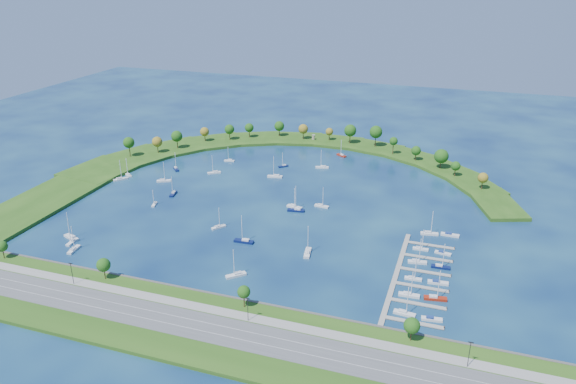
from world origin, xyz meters
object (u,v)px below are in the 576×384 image
(moored_boat_11, at_px, (128,175))
(moored_boat_16, at_px, (120,179))
(docked_boat_5, at_px, (438,282))
(moored_boat_21, at_px, (322,167))
(moored_boat_12, at_px, (342,155))
(moored_boat_6, at_px, (176,168))
(docked_boat_0, at_px, (404,313))
(moored_boat_10, at_px, (173,193))
(moored_boat_18, at_px, (74,249))
(moored_boat_0, at_px, (236,274))
(moored_boat_2, at_px, (244,241))
(moored_boat_19, at_px, (164,180))
(docked_boat_3, at_px, (435,298))
(moored_boat_3, at_px, (219,226))
(moored_boat_20, at_px, (275,176))
(moored_boat_9, at_px, (71,237))
(docked_boat_4, at_px, (413,278))
(harbor_tower, at_px, (313,137))
(docked_boat_6, at_px, (417,261))
(dock_system, at_px, (413,277))
(docked_boat_1, at_px, (432,319))
(docked_boat_7, at_px, (441,266))
(moored_boat_1, at_px, (154,204))
(docked_boat_2, at_px, (409,294))
(docked_boat_8, at_px, (421,248))
(moored_boat_8, at_px, (296,210))
(moored_boat_5, at_px, (283,166))
(moored_boat_17, at_px, (322,205))
(docked_boat_11, at_px, (450,235))
(moored_boat_15, at_px, (308,252))
(docked_boat_10, at_px, (429,233))
(moored_boat_4, at_px, (229,160))
(docked_boat_9, at_px, (443,253))
(moored_boat_7, at_px, (214,172))
(moored_boat_13, at_px, (294,206))

(moored_boat_11, xyz_separation_m, moored_boat_16, (-0.38, -8.04, 0.05))
(docked_boat_5, bearing_deg, moored_boat_21, 119.67)
(moored_boat_12, bearing_deg, docked_boat_5, 151.44)
(moored_boat_6, height_order, docked_boat_0, docked_boat_0)
(moored_boat_10, xyz_separation_m, moored_boat_18, (-10.19, -76.43, 0.01))
(moored_boat_0, height_order, moored_boat_21, moored_boat_0)
(moored_boat_2, relative_size, moored_boat_12, 1.21)
(moored_boat_19, xyz_separation_m, docked_boat_3, (173.71, -79.68, 0.02))
(moored_boat_3, relative_size, moored_boat_20, 0.81)
(moored_boat_9, bearing_deg, docked_boat_4, -154.36)
(harbor_tower, bearing_deg, docked_boat_6, -58.95)
(dock_system, bearing_deg, moored_boat_12, 114.58)
(moored_boat_19, relative_size, docked_boat_1, 1.57)
(moored_boat_12, xyz_separation_m, docked_boat_7, (79.53, -137.61, 0.01))
(moored_boat_1, height_order, docked_boat_2, docked_boat_2)
(docked_boat_1, xyz_separation_m, docked_boat_8, (-10.45, 56.12, 0.27))
(moored_boat_8, distance_m, docked_boat_8, 73.95)
(moored_boat_19, bearing_deg, docked_boat_8, -40.89)
(harbor_tower, relative_size, docked_boat_8, 0.35)
(moored_boat_21, bearing_deg, docked_boat_4, 104.30)
(moored_boat_2, height_order, moored_boat_10, moored_boat_2)
(dock_system, distance_m, moored_boat_9, 167.14)
(moored_boat_2, relative_size, docked_boat_7, 1.17)
(moored_boat_5, height_order, docked_boat_4, docked_boat_4)
(moored_boat_1, height_order, moored_boat_17, moored_boat_17)
(moored_boat_17, relative_size, docked_boat_3, 0.88)
(docked_boat_4, height_order, docked_boat_11, docked_boat_4)
(dock_system, distance_m, moored_boat_3, 103.25)
(moored_boat_15, distance_m, docked_boat_1, 69.72)
(moored_boat_15, relative_size, docked_boat_7, 1.15)
(moored_boat_18, xyz_separation_m, moored_boat_19, (-6.16, 93.07, 0.01))
(docked_boat_5, relative_size, docked_boat_10, 0.69)
(moored_boat_4, height_order, moored_boat_21, moored_boat_21)
(harbor_tower, xyz_separation_m, moored_boat_3, (-4.57, -158.48, -3.08))
(moored_boat_2, bearing_deg, docked_boat_9, -170.19)
(dock_system, relative_size, moored_boat_0, 6.09)
(harbor_tower, height_order, moored_boat_8, moored_boat_8)
(moored_boat_0, xyz_separation_m, docked_boat_2, (73.97, 8.73, -0.02))
(moored_boat_16, bearing_deg, moored_boat_18, -121.89)
(docked_boat_7, bearing_deg, moored_boat_12, 117.66)
(moored_boat_17, bearing_deg, moored_boat_15, -75.21)
(moored_boat_7, height_order, docked_boat_5, moored_boat_7)
(harbor_tower, distance_m, docked_boat_1, 231.31)
(moored_boat_13, bearing_deg, docked_boat_8, -8.19)
(moored_boat_3, xyz_separation_m, docked_boat_2, (102.01, -32.16, 0.04))
(docked_boat_5, bearing_deg, moored_boat_5, 128.35)
(docked_boat_8, bearing_deg, moored_boat_7, 153.62)
(moored_boat_8, xyz_separation_m, docked_boat_11, (82.68, -3.16, -0.29))
(docked_boat_4, bearing_deg, moored_boat_15, 168.71)
(docked_boat_2, relative_size, docked_boat_8, 1.17)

